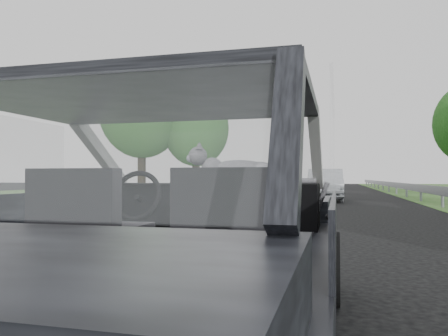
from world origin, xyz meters
The scene contains 9 objects.
subject_car centered at (0.00, 0.00, 0.72)m, with size 1.80×4.00×1.45m, color black.
dashboard centered at (0.00, 0.62, 0.85)m, with size 1.58×0.45×0.30m, color black.
driver_seat centered at (-0.40, -0.29, 0.88)m, with size 0.50×0.72×0.42m, color black.
passenger_seat centered at (0.40, -0.29, 0.88)m, with size 0.50×0.72×0.42m, color black.
steering_wheel centered at (-0.40, 0.33, 0.92)m, with size 0.36×0.36×0.04m, color black.
cat centered at (0.24, 0.63, 1.09)m, with size 0.65×0.20×0.29m, color gray.
other_car centered at (0.40, 17.77, 0.71)m, with size 1.71×4.34×1.43m, color #B8BDC3.
tree_5 centered at (-11.25, 23.43, 4.18)m, with size 5.52×5.52×8.37m, color #194A14, non-canonical shape.
tree_6 centered at (-7.93, 24.49, 3.23)m, with size 4.27×4.27×6.47m, color #194A14, non-canonical shape.
Camera 1 is at (0.91, -2.37, 1.04)m, focal length 35.00 mm.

